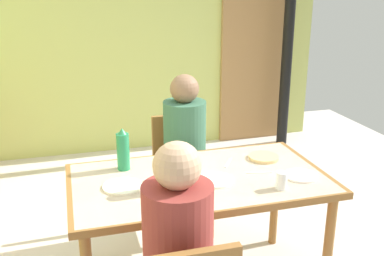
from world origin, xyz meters
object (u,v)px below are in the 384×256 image
at_px(dining_table, 199,189).
at_px(water_bottle_green_near, 170,169).
at_px(water_bottle_green_far, 123,150).
at_px(chair_far_diner, 181,166).
at_px(person_near_diner, 177,238).
at_px(serving_bowl_center, 181,156).
at_px(person_far_diner, 185,136).

bearing_deg(dining_table, water_bottle_green_near, -150.28).
bearing_deg(water_bottle_green_near, water_bottle_green_far, 119.81).
relative_size(dining_table, water_bottle_green_near, 5.54).
relative_size(chair_far_diner, water_bottle_green_near, 3.28).
relative_size(person_near_diner, water_bottle_green_near, 2.90).
bearing_deg(person_near_diner, dining_table, 65.37).
distance_m(water_bottle_green_far, serving_bowl_center, 0.38).
bearing_deg(person_near_diner, serving_bowl_center, 74.48).
bearing_deg(water_bottle_green_far, serving_bowl_center, 7.04).
height_order(person_far_diner, water_bottle_green_near, person_far_diner).
height_order(water_bottle_green_far, serving_bowl_center, water_bottle_green_far).
bearing_deg(person_near_diner, chair_far_diner, 74.96).
bearing_deg(water_bottle_green_near, chair_far_diner, 72.06).
relative_size(chair_far_diner, person_far_diner, 1.13).
bearing_deg(person_near_diner, person_far_diner, 73.41).
xyz_separation_m(water_bottle_green_near, water_bottle_green_far, (-0.20, 0.35, -0.00)).
relative_size(dining_table, chair_far_diner, 1.69).
bearing_deg(water_bottle_green_near, person_near_diner, -99.90).
xyz_separation_m(chair_far_diner, person_far_diner, (-0.00, -0.14, 0.28)).
height_order(dining_table, water_bottle_green_near, water_bottle_green_near).
height_order(person_far_diner, water_bottle_green_far, person_far_diner).
bearing_deg(water_bottle_green_near, serving_bowl_center, 67.63).
height_order(water_bottle_green_near, water_bottle_green_far, water_bottle_green_near).
relative_size(dining_table, water_bottle_green_far, 5.71).
height_order(dining_table, person_near_diner, person_near_diner).
xyz_separation_m(person_near_diner, serving_bowl_center, (0.25, 0.91, -0.00)).
xyz_separation_m(person_near_diner, water_bottle_green_near, (0.09, 0.51, 0.09)).
bearing_deg(chair_far_diner, water_bottle_green_far, 47.30).
bearing_deg(serving_bowl_center, chair_far_diner, 75.89).
xyz_separation_m(dining_table, person_near_diner, (-0.29, -0.62, 0.11)).
bearing_deg(dining_table, person_far_diner, 82.18).
relative_size(person_far_diner, water_bottle_green_far, 2.99).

